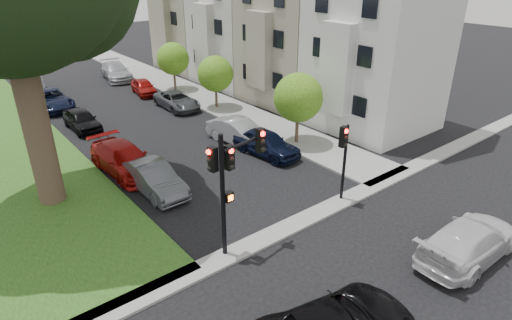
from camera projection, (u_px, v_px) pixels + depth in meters
ground at (332, 245)px, 17.43m from camera, size 140.00×140.00×0.00m
sidewalk_right at (182, 89)px, 38.18m from camera, size 3.50×44.00×0.12m
sidewalk_cross at (298, 222)px, 18.82m from camera, size 60.00×1.00×0.12m
house_a at (379, 22)px, 27.17m from camera, size 7.70×7.55×15.97m
house_b at (298, 12)px, 32.47m from camera, size 7.70×7.55×15.97m
house_c at (239, 5)px, 37.77m from camera, size 7.70×7.55×15.97m
small_tree_a at (298, 98)px, 25.79m from camera, size 3.00×3.00×4.50m
small_tree_b at (215, 74)px, 32.27m from camera, size 2.72×2.72×4.09m
small_tree_c at (173, 59)px, 36.88m from camera, size 2.78×2.78×4.18m
traffic_signal_main at (231, 172)px, 15.59m from camera, size 2.51×0.66×5.13m
traffic_signal_secondary at (344, 150)px, 19.46m from camera, size 0.51×0.41×3.87m
car_cross_far at (470, 240)px, 16.43m from camera, size 5.32×2.20×1.54m
car_parked_0 at (266, 143)px, 25.18m from camera, size 2.27×4.62×1.51m
car_parked_1 at (240, 132)px, 26.74m from camera, size 2.24×4.85×1.54m
car_parked_2 at (177, 100)px, 33.13m from camera, size 2.23×4.69×1.29m
car_parked_3 at (144, 87)px, 36.65m from camera, size 2.10×4.00×1.30m
car_parked_4 at (116, 71)px, 41.14m from camera, size 3.16×5.77×1.59m
car_parked_5 at (154, 178)px, 21.14m from camera, size 1.67×4.53×1.48m
car_parked_6 at (124, 159)px, 23.10m from camera, size 2.47×5.47×1.56m
car_parked_7 at (82, 120)px, 28.96m from camera, size 1.69×4.13×1.40m
car_parked_8 at (51, 99)px, 33.06m from camera, size 2.55×5.34×1.47m
car_parked_9 at (34, 85)px, 36.51m from camera, size 2.64×5.12×1.61m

